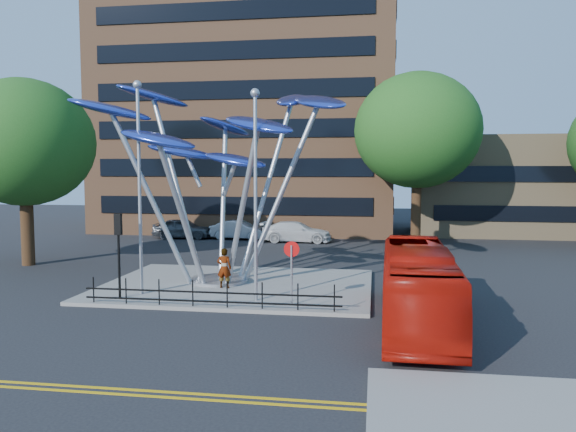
% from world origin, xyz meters
% --- Properties ---
extents(ground, '(120.00, 120.00, 0.00)m').
position_xyz_m(ground, '(0.00, 0.00, 0.00)').
color(ground, black).
rests_on(ground, ground).
extents(traffic_island, '(12.00, 9.00, 0.15)m').
position_xyz_m(traffic_island, '(-1.00, 6.00, 0.07)').
color(traffic_island, slate).
rests_on(traffic_island, ground).
extents(double_yellow_near, '(40.00, 0.12, 0.01)m').
position_xyz_m(double_yellow_near, '(0.00, -6.00, 0.01)').
color(double_yellow_near, gold).
rests_on(double_yellow_near, ground).
extents(double_yellow_far, '(40.00, 0.12, 0.01)m').
position_xyz_m(double_yellow_far, '(0.00, -6.30, 0.01)').
color(double_yellow_far, gold).
rests_on(double_yellow_far, ground).
extents(brick_tower, '(25.00, 15.00, 30.00)m').
position_xyz_m(brick_tower, '(-6.00, 32.00, 15.00)').
color(brick_tower, brown).
rests_on(brick_tower, ground).
extents(low_building_near, '(15.00, 8.00, 8.00)m').
position_xyz_m(low_building_near, '(16.00, 30.00, 4.00)').
color(low_building_near, tan).
rests_on(low_building_near, ground).
extents(tree_right, '(8.80, 8.80, 12.11)m').
position_xyz_m(tree_right, '(8.00, 22.00, 8.04)').
color(tree_right, black).
rests_on(tree_right, ground).
extents(tree_left, '(7.60, 7.60, 10.32)m').
position_xyz_m(tree_left, '(-14.00, 10.00, 6.79)').
color(tree_left, black).
rests_on(tree_left, ground).
extents(leaf_sculpture, '(12.72, 9.54, 9.51)m').
position_xyz_m(leaf_sculpture, '(-2.07, 6.68, 6.87)').
color(leaf_sculpture, '#9EA0A5').
rests_on(leaf_sculpture, traffic_island).
extents(street_lamp_left, '(0.36, 0.36, 8.80)m').
position_xyz_m(street_lamp_left, '(-4.50, 3.50, 5.36)').
color(street_lamp_left, '#9EA0A5').
rests_on(street_lamp_left, traffic_island).
extents(street_lamp_right, '(0.36, 0.36, 8.30)m').
position_xyz_m(street_lamp_right, '(0.50, 3.00, 5.09)').
color(street_lamp_right, '#9EA0A5').
rests_on(street_lamp_right, traffic_island).
extents(traffic_light_island, '(0.28, 0.18, 3.42)m').
position_xyz_m(traffic_light_island, '(-5.00, 2.50, 2.61)').
color(traffic_light_island, black).
rests_on(traffic_light_island, traffic_island).
extents(no_entry_sign_island, '(0.60, 0.10, 2.45)m').
position_xyz_m(no_entry_sign_island, '(2.00, 2.52, 1.82)').
color(no_entry_sign_island, '#9EA0A5').
rests_on(no_entry_sign_island, traffic_island).
extents(pedestrian_railing_front, '(10.00, 0.06, 1.00)m').
position_xyz_m(pedestrian_railing_front, '(-1.00, 1.70, 0.55)').
color(pedestrian_railing_front, black).
rests_on(pedestrian_railing_front, traffic_island).
extents(red_bus, '(2.50, 9.77, 2.71)m').
position_xyz_m(red_bus, '(6.60, 0.95, 1.35)').
color(red_bus, '#AE1208').
rests_on(red_bus, ground).
extents(pedestrian, '(0.65, 0.43, 1.76)m').
position_xyz_m(pedestrian, '(-1.37, 5.09, 1.03)').
color(pedestrian, gray).
rests_on(pedestrian, traffic_island).
extents(parked_car_left, '(4.65, 2.00, 1.56)m').
position_xyz_m(parked_car_left, '(-9.57, 23.00, 0.78)').
color(parked_car_left, '#45484D').
rests_on(parked_car_left, ground).
extents(parked_car_mid, '(4.58, 2.09, 1.46)m').
position_xyz_m(parked_car_mid, '(-5.07, 23.00, 0.73)').
color(parked_car_mid, '#ABAEB2').
rests_on(parked_car_mid, ground).
extents(parked_car_right, '(5.23, 2.22, 1.51)m').
position_xyz_m(parked_car_right, '(-0.57, 22.19, 0.75)').
color(parked_car_right, silver).
rests_on(parked_car_right, ground).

